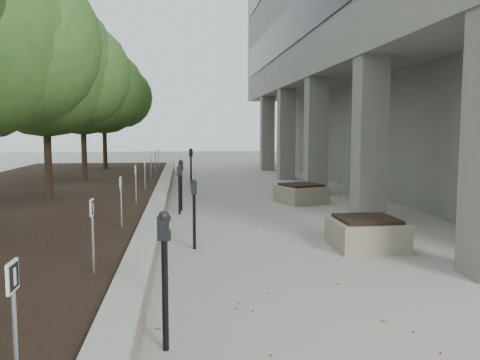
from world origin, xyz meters
TOP-DOWN VIEW (x-y plane):
  - ground at (0.00, 0.00)m, footprint 90.00×90.00m
  - retaining_wall at (-1.82, 9.00)m, footprint 0.39×26.00m
  - planting_bed at (-5.50, 9.00)m, footprint 7.00×26.00m
  - crabapple_tree_3 at (-4.80, 8.00)m, footprint 4.60×4.00m
  - crabapple_tree_4 at (-4.80, 13.00)m, footprint 4.60×4.00m
  - crabapple_tree_5 at (-4.80, 18.00)m, footprint 4.60×4.00m
  - parking_sign_1 at (-2.35, -2.50)m, footprint 0.04×0.22m
  - parking_sign_2 at (-2.35, 0.50)m, footprint 0.04×0.22m
  - parking_sign_3 at (-2.35, 3.50)m, footprint 0.04×0.22m
  - parking_sign_4 at (-2.35, 6.50)m, footprint 0.04×0.22m
  - parking_sign_5 at (-2.35, 9.50)m, footprint 0.04×0.22m
  - parking_sign_6 at (-2.35, 12.50)m, footprint 0.04×0.22m
  - parking_sign_7 at (-2.35, 15.50)m, footprint 0.04×0.22m
  - parking_sign_8 at (-2.35, 18.50)m, footprint 0.04×0.22m
  - parking_meter_1 at (-1.39, -1.00)m, footprint 0.16×0.13m
  - parking_meter_2 at (-1.00, 3.28)m, footprint 0.13×0.10m
  - parking_meter_3 at (-1.25, 7.78)m, footprint 0.16×0.13m
  - parking_meter_4 at (-1.29, 7.18)m, footprint 0.15×0.13m
  - parking_meter_5 at (-0.89, 12.88)m, footprint 0.17×0.13m
  - planter_front at (2.23, 3.00)m, footprint 1.26×1.26m
  - planter_back at (2.37, 8.84)m, footprint 1.60×1.60m
  - berry_scatter at (-0.10, 5.00)m, footprint 3.30×14.10m

SIDE VIEW (x-z plane):
  - ground at x=0.00m, z-range 0.00..0.00m
  - berry_scatter at x=-0.10m, z-range 0.00..0.02m
  - planting_bed at x=-5.50m, z-range 0.00..0.40m
  - retaining_wall at x=-1.82m, z-range 0.00..0.50m
  - planter_back at x=2.37m, z-range 0.00..0.58m
  - planter_front at x=2.23m, z-range 0.00..0.59m
  - parking_meter_4 at x=-1.29m, z-range 0.00..1.29m
  - parking_meter_2 at x=-1.00m, z-range 0.00..1.32m
  - parking_meter_3 at x=-1.25m, z-range 0.00..1.41m
  - parking_meter_1 at x=-1.39m, z-range 0.00..1.44m
  - parking_meter_5 at x=-0.89m, z-range 0.00..1.53m
  - parking_sign_1 at x=-2.35m, z-range 0.40..1.36m
  - parking_sign_2 at x=-2.35m, z-range 0.40..1.36m
  - parking_sign_3 at x=-2.35m, z-range 0.40..1.36m
  - parking_sign_4 at x=-2.35m, z-range 0.40..1.36m
  - parking_sign_5 at x=-2.35m, z-range 0.40..1.36m
  - parking_sign_6 at x=-2.35m, z-range 0.40..1.36m
  - parking_sign_7 at x=-2.35m, z-range 0.40..1.36m
  - parking_sign_8 at x=-2.35m, z-range 0.40..1.36m
  - crabapple_tree_3 at x=-4.80m, z-range 0.40..5.84m
  - crabapple_tree_4 at x=-4.80m, z-range 0.40..5.84m
  - crabapple_tree_5 at x=-4.80m, z-range 0.40..5.84m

